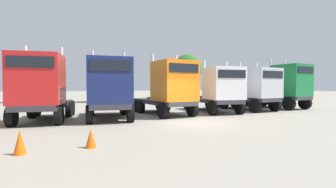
% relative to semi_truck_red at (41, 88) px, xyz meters
% --- Properties ---
extents(ground, '(200.00, 200.00, 0.00)m').
position_rel_semi_truck_red_xyz_m(ground, '(7.73, -3.28, -1.94)').
color(ground, gray).
extents(semi_truck_red, '(3.44, 6.01, 4.32)m').
position_rel_semi_truck_red_xyz_m(semi_truck_red, '(0.00, 0.00, 0.00)').
color(semi_truck_red, '#333338').
rests_on(semi_truck_red, ground).
extents(semi_truck_navy, '(3.30, 6.27, 4.21)m').
position_rel_semi_truck_red_xyz_m(semi_truck_navy, '(3.64, -0.45, -0.04)').
color(semi_truck_navy, '#333338').
rests_on(semi_truck_navy, ground).
extents(semi_truck_orange, '(3.06, 6.22, 4.27)m').
position_rel_semi_truck_red_xyz_m(semi_truck_orange, '(7.81, 0.06, -0.03)').
color(semi_truck_orange, '#333338').
rests_on(semi_truck_orange, ground).
extents(semi_truck_white, '(3.25, 6.44, 3.99)m').
position_rel_semi_truck_red_xyz_m(semi_truck_white, '(11.89, 0.15, -0.19)').
color(semi_truck_white, '#333338').
rests_on(semi_truck_white, ground).
extents(semi_truck_silver, '(2.82, 6.13, 4.05)m').
position_rel_semi_truck_red_xyz_m(semi_truck_silver, '(15.64, 0.42, -0.13)').
color(semi_truck_silver, '#333338').
rests_on(semi_truck_silver, ground).
extents(semi_truck_green, '(2.92, 5.88, 4.53)m').
position_rel_semi_truck_red_xyz_m(semi_truck_green, '(19.58, 0.62, 0.14)').
color(semi_truck_green, '#333338').
rests_on(semi_truck_green, ground).
extents(traffic_cone_near, '(0.36, 0.36, 0.62)m').
position_rel_semi_truck_red_xyz_m(traffic_cone_near, '(1.92, -6.69, -1.63)').
color(traffic_cone_near, '#F2590C').
rests_on(traffic_cone_near, ground).
extents(traffic_cone_far, '(0.36, 0.36, 0.74)m').
position_rel_semi_truck_red_xyz_m(traffic_cone_far, '(-0.09, -6.68, -1.57)').
color(traffic_cone_far, '#F2590C').
rests_on(traffic_cone_far, ground).
extents(oak_far_left, '(2.83, 2.83, 5.36)m').
position_rel_semi_truck_red_xyz_m(oak_far_left, '(-2.59, 19.03, 1.96)').
color(oak_far_left, '#4C3823').
rests_on(oak_far_left, ground).
extents(oak_far_centre, '(4.24, 4.24, 5.83)m').
position_rel_semi_truck_red_xyz_m(oak_far_centre, '(7.35, 16.01, 1.76)').
color(oak_far_centre, '#4C3823').
rests_on(oak_far_centre, ground).
extents(oak_far_right, '(4.25, 4.25, 6.74)m').
position_rel_semi_truck_red_xyz_m(oak_far_right, '(18.04, 16.47, 2.66)').
color(oak_far_right, '#4C3823').
rests_on(oak_far_right, ground).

